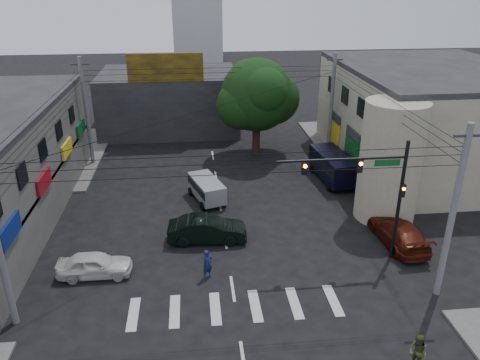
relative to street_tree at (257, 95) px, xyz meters
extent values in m
plane|color=black|center=(-4.00, -17.00, -5.47)|extent=(160.00, 160.00, 0.00)
cube|color=#514F4C|center=(-22.00, 1.00, -5.40)|extent=(16.00, 16.00, 0.15)
cube|color=#514F4C|center=(14.00, 1.00, -5.40)|extent=(16.00, 16.00, 0.15)
cube|color=gray|center=(14.00, -4.00, -1.47)|extent=(14.00, 18.00, 8.00)
cylinder|color=gray|center=(7.00, -13.00, -1.47)|extent=(4.00, 4.00, 8.00)
cube|color=#232326|center=(-8.00, 9.00, -2.47)|extent=(14.00, 10.00, 6.00)
cube|color=olive|center=(-8.00, 4.10, 1.83)|extent=(7.00, 0.30, 2.60)
cylinder|color=black|center=(0.00, 0.00, -3.27)|extent=(0.70, 0.70, 4.40)
sphere|color=black|center=(0.00, 0.00, 0.03)|extent=(6.40, 6.40, 6.40)
cylinder|color=black|center=(5.50, -18.00, -1.87)|extent=(0.20, 0.20, 7.20)
cylinder|color=black|center=(2.00, -18.00, 0.83)|extent=(7.00, 0.14, 0.14)
cube|color=black|center=(3.00, -18.00, 0.43)|extent=(0.28, 0.22, 0.75)
cube|color=black|center=(0.00, -18.00, 0.43)|extent=(0.28, 0.22, 0.75)
sphere|color=orange|center=(3.00, -18.14, 0.58)|extent=(0.20, 0.20, 0.20)
sphere|color=orange|center=(0.00, -18.14, 0.58)|extent=(0.20, 0.20, 0.20)
cube|color=#0B501D|center=(4.50, -18.00, 0.53)|extent=(1.40, 0.06, 0.35)
cylinder|color=#59595B|center=(6.50, -21.50, -0.87)|extent=(0.32, 0.32, 9.20)
cylinder|color=#59595B|center=(-14.50, -1.00, -0.87)|extent=(0.32, 0.32, 9.20)
cylinder|color=#59595B|center=(6.50, -1.00, -0.87)|extent=(0.32, 0.32, 9.20)
imported|color=black|center=(-5.11, -14.97, -4.68)|extent=(2.20, 5.01, 1.59)
imported|color=silver|center=(-11.37, -17.99, -4.79)|extent=(1.64, 4.02, 1.37)
imported|color=#49150A|center=(6.50, -16.51, -4.71)|extent=(2.72, 5.51, 1.53)
imported|color=#151B49|center=(-5.25, -18.85, -4.63)|extent=(0.98, 0.96, 1.69)
imported|color=#3B4620|center=(3.13, -26.22, -4.63)|extent=(1.23, 1.16, 1.69)
camera|label=1|loc=(-5.75, -40.17, 9.69)|focal=35.00mm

